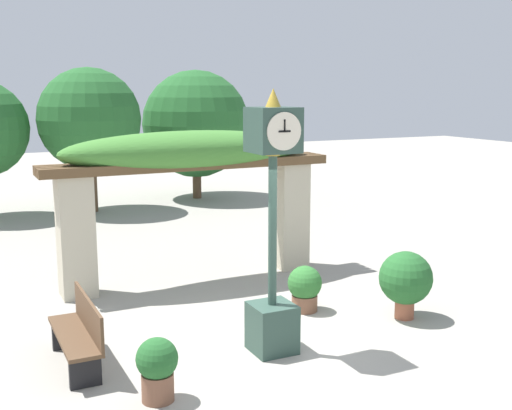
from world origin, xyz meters
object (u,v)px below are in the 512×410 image
object	(u,v)px
pedestal_clock	(273,231)
potted_plant_near_left	(157,367)
potted_plant_far_left	(305,287)
park_bench	(79,333)
potted_plant_near_right	(406,279)

from	to	relation	value
pedestal_clock	potted_plant_near_left	xyz separation A→B (m)	(-1.83, -0.69, -1.27)
potted_plant_far_left	park_bench	size ratio (longest dim) A/B	0.46
pedestal_clock	park_bench	distance (m)	2.82
potted_plant_far_left	park_bench	distance (m)	3.69
potted_plant_near_right	potted_plant_far_left	bearing A→B (deg)	141.75
potted_plant_near_left	park_bench	size ratio (longest dim) A/B	0.47
potted_plant_far_left	pedestal_clock	bearing A→B (deg)	-135.22
pedestal_clock	potted_plant_near_right	distance (m)	2.67
pedestal_clock	potted_plant_near_left	bearing A→B (deg)	-159.38
potted_plant_far_left	park_bench	bearing A→B (deg)	-171.70
pedestal_clock	park_bench	world-z (taller)	pedestal_clock
potted_plant_near_right	potted_plant_far_left	xyz separation A→B (m)	(-1.23, 0.97, -0.23)
pedestal_clock	potted_plant_near_right	bearing A→B (deg)	5.33
pedestal_clock	park_bench	xyz separation A→B (m)	(-2.44, 0.67, -1.24)
pedestal_clock	potted_plant_far_left	bearing A→B (deg)	44.78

